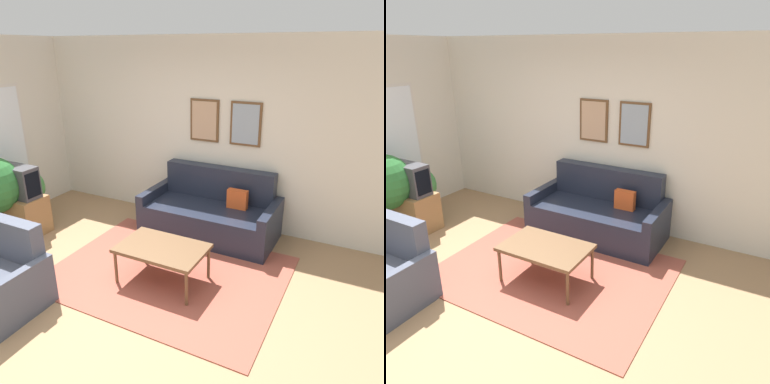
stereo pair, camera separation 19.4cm
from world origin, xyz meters
The scene contains 9 objects.
ground_plane centered at (0.00, 0.00, 0.00)m, with size 16.00×16.00×0.00m, color #997551.
area_rug centered at (0.39, 0.90, 0.01)m, with size 2.68×2.05×0.01m.
wall_back centered at (0.01, 2.53, 1.35)m, with size 8.00×0.09×2.70m.
couch centered at (0.42, 2.06, 0.31)m, with size 1.88×0.90×0.93m.
coffee_table centered at (0.41, 0.73, 0.41)m, with size 0.98×0.64×0.45m.
tv_stand centered at (-2.07, 0.90, 0.28)m, with size 0.74×0.45×0.56m.
tv centered at (-2.07, 0.90, 0.78)m, with size 0.69×0.28×0.45m.
armchair centered at (-0.82, -0.41, 0.29)m, with size 0.81×0.76×0.88m.
potted_plant_by_window centered at (-2.20, 1.12, 0.55)m, with size 0.58×0.58×0.87m.
Camera 2 is at (2.53, -2.31, 2.53)m, focal length 35.00 mm.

